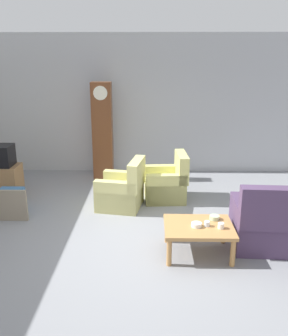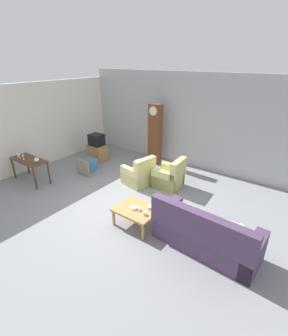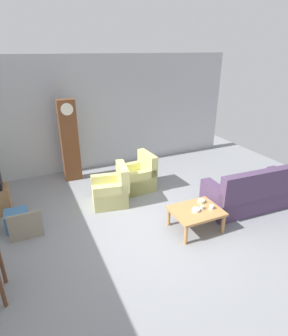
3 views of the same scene
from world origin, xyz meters
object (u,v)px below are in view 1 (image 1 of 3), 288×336
armchair_olive_far (167,184)px  bowl_white_stacked (197,225)px  grandfather_clock (103,131)px  armchair_olive_near (122,192)px  storage_box_blue (11,200)px  bowl_shallow_green (214,218)px  framed_picture_leaning (10,205)px  cup_white_porcelain (221,226)px  coffee_table_wood (199,229)px  tv_stand_cabinet (3,180)px  cup_blue_rimmed (207,224)px  tv_crt (0,156)px

armchair_olive_far → bowl_white_stacked: (0.31, -2.11, 0.16)m
bowl_white_stacked → grandfather_clock: bearing=116.9°
armchair_olive_near → grandfather_clock: (-0.56, 1.69, 0.78)m
armchair_olive_near → storage_box_blue: size_ratio=2.11×
storage_box_blue → bowl_white_stacked: size_ratio=2.98×
armchair_olive_far → grandfather_clock: bearing=137.7°
bowl_white_stacked → bowl_shallow_green: size_ratio=1.00×
framed_picture_leaning → bowl_shallow_green: 3.43m
cup_white_porcelain → framed_picture_leaning: bearing=161.5°
armchair_olive_near → storage_box_blue: bearing=-175.0°
armchair_olive_near → coffee_table_wood: size_ratio=0.96×
tv_stand_cabinet → bowl_shallow_green: size_ratio=4.66×
armchair_olive_far → coffee_table_wood: armchair_olive_far is taller
framed_picture_leaning → storage_box_blue: size_ratio=1.38×
coffee_table_wood → framed_picture_leaning: (-3.07, 1.04, -0.10)m
armchair_olive_near → framed_picture_leaning: bearing=-161.9°
coffee_table_wood → tv_stand_cabinet: (-3.66, 2.28, -0.07)m
grandfather_clock → cup_white_porcelain: grandfather_clock is taller
grandfather_clock → cup_blue_rimmed: bearing=-61.1°
grandfather_clock → storage_box_blue: (-1.47, -1.87, -0.89)m
bowl_white_stacked → bowl_shallow_green: bowl_shallow_green is taller
tv_crt → armchair_olive_far: bearing=-3.6°
armchair_olive_near → bowl_white_stacked: (1.16, -1.69, 0.16)m
tv_crt → cup_white_porcelain: (3.95, -2.36, -0.34)m
tv_stand_cabinet → bowl_shallow_green: tv_stand_cabinet is taller
tv_stand_cabinet → bowl_white_stacked: (3.62, -2.32, 0.17)m
storage_box_blue → bowl_shallow_green: (3.47, -1.28, 0.27)m
tv_crt → bowl_shallow_green: (3.91, -2.08, -0.34)m
cup_blue_rimmed → tv_crt: bearing=148.6°
cup_white_porcelain → bowl_white_stacked: bearing=171.9°
armchair_olive_near → tv_crt: tv_crt is taller
tv_crt → storage_box_blue: size_ratio=1.10×
armchair_olive_far → tv_crt: size_ratio=1.92×
tv_crt → framed_picture_leaning: bearing=-64.5°
framed_picture_leaning → bowl_white_stacked: bearing=-19.6°
tv_stand_cabinet → cup_blue_rimmed: size_ratio=8.70×
grandfather_clock → bowl_white_stacked: (1.71, -3.38, -0.62)m
armchair_olive_near → tv_stand_cabinet: size_ratio=1.35×
grandfather_clock → tv_stand_cabinet: (-1.91, -1.07, -0.79)m
armchair_olive_near → cup_blue_rimmed: bearing=-52.1°
grandfather_clock → storage_box_blue: grandfather_clock is taller
tv_crt → cup_blue_rimmed: (3.77, -2.30, -0.34)m
armchair_olive_near → armchair_olive_far: size_ratio=1.00×
storage_box_blue → bowl_shallow_green: size_ratio=2.98×
grandfather_clock → tv_crt: size_ratio=4.51×
bowl_white_stacked → framed_picture_leaning: bearing=160.4°
armchair_olive_near → coffee_table_wood: (1.19, -1.65, 0.07)m
coffee_table_wood → bowl_shallow_green: 0.33m
grandfather_clock → storage_box_blue: 2.54m
tv_stand_cabinet → armchair_olive_near: bearing=-14.2°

